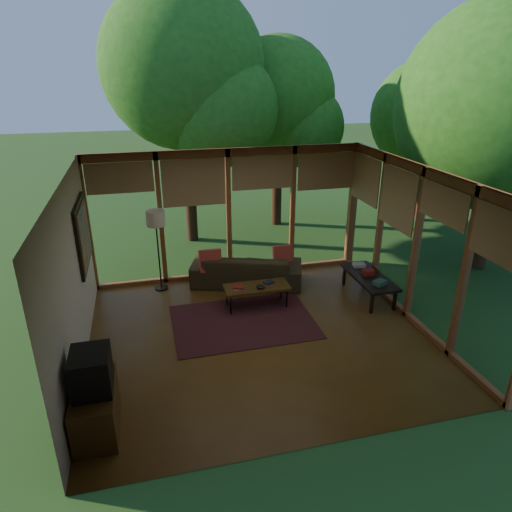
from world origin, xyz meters
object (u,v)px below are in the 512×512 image
object	(u,v)px
sofa	(247,269)
side_console	(369,278)
floor_lamp	(156,223)
coffee_table	(257,288)
television	(91,371)
media_cabinet	(96,409)

from	to	relation	value
sofa	side_console	bearing A→B (deg)	170.24
sofa	side_console	size ratio (longest dim) A/B	1.59
floor_lamp	side_console	bearing A→B (deg)	-19.16
coffee_table	side_console	xyz separation A→B (m)	(2.19, -0.15, 0.02)
television	floor_lamp	distance (m)	3.90
television	coffee_table	xyz separation A→B (m)	(2.66, 2.54, -0.46)
sofa	floor_lamp	xyz separation A→B (m)	(-1.73, 0.18, 1.08)
floor_lamp	sofa	bearing A→B (deg)	-5.98
floor_lamp	coffee_table	size ratio (longest dim) A/B	1.38
media_cabinet	television	bearing A→B (deg)	-0.00
media_cabinet	coffee_table	world-z (taller)	media_cabinet
television	floor_lamp	size ratio (longest dim) A/B	0.33
sofa	coffee_table	bearing A→B (deg)	106.28
side_console	sofa	bearing A→B (deg)	151.47
television	coffee_table	distance (m)	3.70
media_cabinet	coffee_table	bearing A→B (deg)	43.45
sofa	floor_lamp	size ratio (longest dim) A/B	1.35
side_console	media_cabinet	bearing A→B (deg)	-153.92
media_cabinet	side_console	bearing A→B (deg)	26.08
side_console	television	bearing A→B (deg)	-153.83
sofa	television	size ratio (longest dim) A/B	4.06
television	floor_lamp	bearing A→B (deg)	75.46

